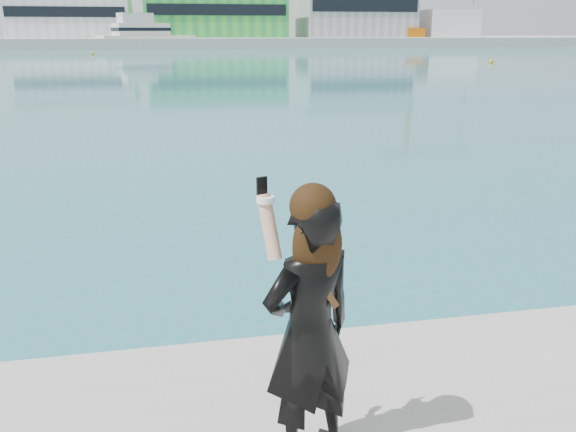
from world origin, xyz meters
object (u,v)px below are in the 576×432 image
(motor_yacht, at_px, (144,36))
(buoy_far, at_px, (93,55))
(woman, at_px, (310,325))
(buoy_near, at_px, (491,63))

(motor_yacht, distance_m, buoy_far, 29.48)
(buoy_far, bearing_deg, woman, -81.60)
(motor_yacht, xyz_separation_m, buoy_far, (-6.29, -28.70, -2.46))
(motor_yacht, relative_size, buoy_far, 38.51)
(motor_yacht, height_order, buoy_far, motor_yacht)
(motor_yacht, bearing_deg, buoy_far, -126.87)
(buoy_near, height_order, woman, woman)
(motor_yacht, height_order, buoy_near, motor_yacht)
(buoy_far, height_order, woman, woman)
(buoy_far, relative_size, woman, 0.27)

